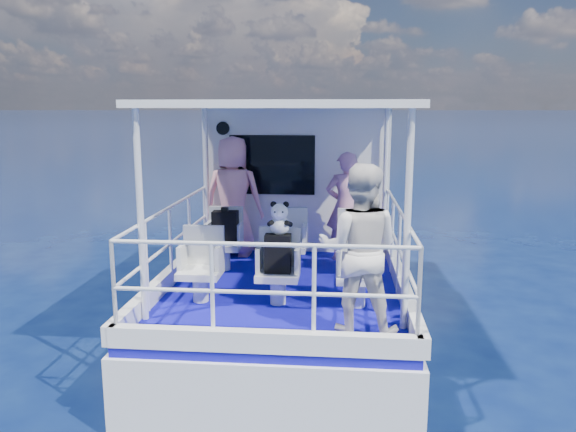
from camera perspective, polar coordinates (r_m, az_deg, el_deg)
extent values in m
plane|color=#08143E|center=(7.85, -0.09, -12.35)|extent=(2000.00, 2000.00, 0.00)
cube|color=white|center=(8.77, 0.54, -9.79)|extent=(3.00, 7.00, 1.60)
cube|color=#0F0A8C|center=(8.51, 0.55, -4.43)|extent=(2.90, 6.90, 0.10)
cube|color=white|center=(9.57, 1.21, 4.30)|extent=(2.85, 2.00, 2.20)
cube|color=white|center=(7.01, -0.26, 11.23)|extent=(3.00, 3.20, 0.08)
cylinder|color=white|center=(5.95, -14.75, -0.11)|extent=(0.07, 0.07, 2.20)
cylinder|color=white|center=(5.63, 12.04, -0.60)|extent=(0.07, 0.07, 2.20)
cylinder|color=white|center=(8.69, -8.25, 3.52)|extent=(0.07, 0.07, 2.20)
cylinder|color=white|center=(8.48, 9.82, 3.29)|extent=(0.07, 0.07, 2.20)
cube|color=silver|center=(7.81, -6.56, -4.08)|extent=(0.48, 0.46, 0.38)
cube|color=silver|center=(7.68, 0.05, -4.27)|extent=(0.48, 0.46, 0.38)
cube|color=silver|center=(7.65, 6.79, -4.40)|extent=(0.48, 0.46, 0.38)
cube|color=silver|center=(6.60, -8.88, -6.97)|extent=(0.48, 0.46, 0.38)
cube|color=silver|center=(6.44, -1.03, -7.28)|extent=(0.48, 0.46, 0.38)
cube|color=silver|center=(6.41, 7.07, -7.46)|extent=(0.48, 0.46, 0.38)
imported|color=pink|center=(8.43, -5.58, 1.97)|extent=(0.72, 0.54, 1.80)
imported|color=#C781A5|center=(8.21, 5.86, 0.98)|extent=(0.63, 0.46, 1.59)
imported|color=silver|center=(5.51, 7.24, -3.43)|extent=(0.90, 0.74, 1.69)
cube|color=black|center=(7.67, -6.39, -1.16)|extent=(0.34, 0.19, 0.45)
cube|color=black|center=(6.30, -1.03, -3.84)|extent=(0.29, 0.16, 0.44)
cube|color=black|center=(7.63, -6.45, 0.70)|extent=(0.09, 0.06, 0.06)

